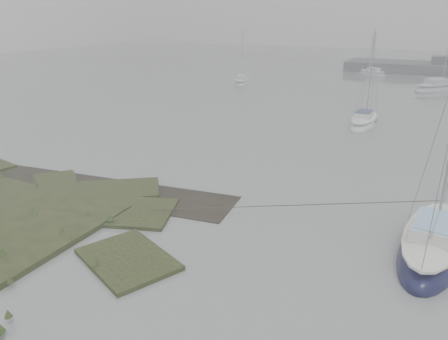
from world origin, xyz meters
TOP-DOWN VIEW (x-y plane):
  - ground at (0.00, 30.00)m, footprint 160.00×160.00m
  - sailboat_main at (10.05, 4.84)m, footprint 2.73×6.61m
  - sailboat_white at (4.62, 23.57)m, footprint 1.98×5.52m
  - sailboat_far_a at (-12.72, 39.30)m, footprint 3.22×5.32m
  - sailboat_far_b at (9.27, 44.16)m, footprint 5.62×6.34m
  - sailboat_far_c at (0.67, 55.36)m, footprint 4.87×4.32m

SIDE VIEW (x-z plane):
  - ground at x=0.00m, z-range 0.00..0.00m
  - sailboat_far_c at x=0.67m, z-range -3.26..3.69m
  - sailboat_far_a at x=-12.72m, z-range -3.35..3.79m
  - sailboat_white at x=4.62m, z-range -3.62..4.10m
  - sailboat_far_b at x=9.27m, z-range -4.24..4.80m
  - sailboat_main at x=10.05m, z-range -4.26..4.82m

